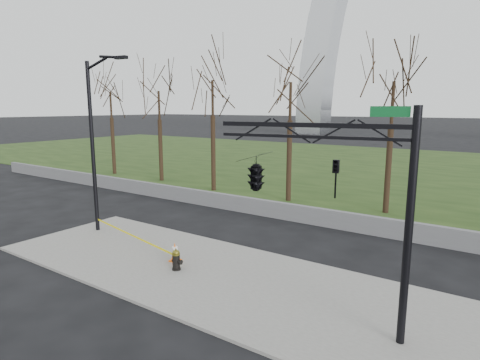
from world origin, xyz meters
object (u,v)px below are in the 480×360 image
Objects in this scene: fire_hydrant at (176,260)px; street_light at (95,135)px; traffic_cone at (175,252)px; traffic_signal_mast at (282,175)px.

street_light reaches higher than fire_hydrant.
traffic_cone is 0.12× the size of traffic_signal_mast.
street_light is (-6.31, 1.46, 4.22)m from fire_hydrant.
traffic_signal_mast is (5.29, -1.27, 3.68)m from traffic_cone.
fire_hydrant is 1.09× the size of traffic_cone.
street_light is at bearing 171.37° from traffic_cone.
street_light is at bearing 168.01° from fire_hydrant.
traffic_cone is at bearing -17.17° from street_light.
fire_hydrant is 0.10× the size of street_light.
fire_hydrant reaches higher than traffic_cone.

